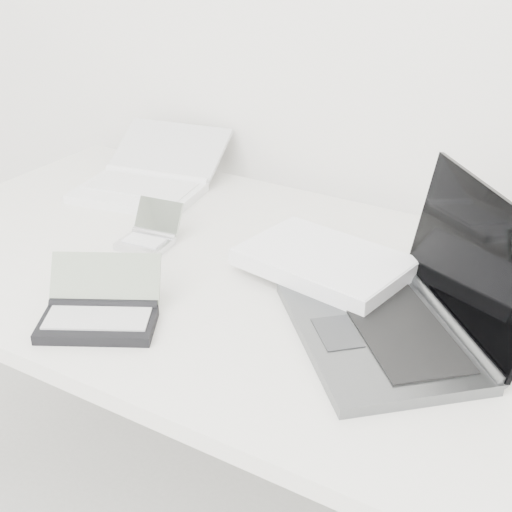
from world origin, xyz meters
The scene contains 5 objects.
desk centered at (0.00, 1.55, 0.68)m, with size 1.60×0.80×0.73m.
laptop_large centered at (0.17, 1.54, 0.77)m, with size 0.55×0.45×0.23m.
netbook_open_white centered at (-0.48, 1.77, 0.75)m, with size 0.32×0.38×0.10m.
pda_silver centered at (-0.30, 1.55, 0.75)m, with size 0.11×0.12×0.07m.
palmtop_charcoal centered at (-0.18, 1.28, 0.75)m, with size 0.23×0.22×0.09m.
Camera 1 is at (0.53, 0.58, 1.35)m, focal length 50.00 mm.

